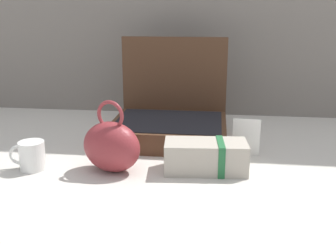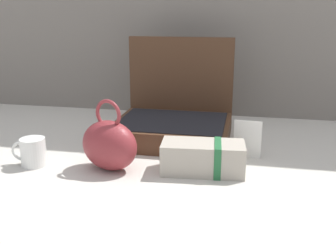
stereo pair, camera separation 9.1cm
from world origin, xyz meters
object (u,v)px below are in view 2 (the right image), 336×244
cream_toiletry_bag (204,158)px  info_card_left (247,139)px  teal_pouch_handbag (109,145)px  coffee_mug (33,152)px  open_suitcase (174,118)px

cream_toiletry_bag → info_card_left: size_ratio=2.02×
teal_pouch_handbag → coffee_mug: size_ratio=1.94×
cream_toiletry_bag → coffee_mug: size_ratio=2.25×
open_suitcase → cream_toiletry_bag: 0.35m
teal_pouch_handbag → cream_toiletry_bag: size_ratio=0.86×
teal_pouch_handbag → cream_toiletry_bag: bearing=6.8°
coffee_mug → info_card_left: info_card_left is taller
cream_toiletry_bag → info_card_left: (0.12, 0.15, 0.02)m
teal_pouch_handbag → info_card_left: 0.45m
cream_toiletry_bag → info_card_left: 0.20m
coffee_mug → info_card_left: 0.68m
cream_toiletry_bag → coffee_mug: bearing=-174.4°
cream_toiletry_bag → info_card_left: bearing=50.6°
coffee_mug → info_card_left: (0.65, 0.20, 0.02)m
open_suitcase → coffee_mug: bearing=-136.1°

